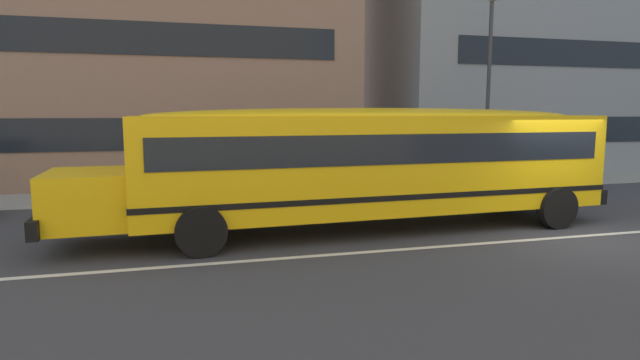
% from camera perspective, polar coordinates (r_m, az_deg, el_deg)
% --- Properties ---
extents(ground_plane, '(400.00, 400.00, 0.00)m').
position_cam_1_polar(ground_plane, '(12.56, 26.63, -5.58)').
color(ground_plane, '#38383D').
extents(sidewalk_far, '(120.00, 3.00, 0.01)m').
position_cam_1_polar(sidewalk_far, '(19.22, 10.48, -0.59)').
color(sidewalk_far, gray).
rests_on(sidewalk_far, ground_plane).
extents(lane_centreline, '(110.00, 0.16, 0.01)m').
position_cam_1_polar(lane_centreline, '(12.56, 26.63, -5.57)').
color(lane_centreline, silver).
rests_on(lane_centreline, ground_plane).
extents(school_bus, '(12.43, 2.98, 2.76)m').
position_cam_1_polar(school_bus, '(11.69, 5.17, 2.43)').
color(school_bus, yellow).
rests_on(school_bus, ground_plane).
extents(street_lamp, '(0.44, 0.44, 6.80)m').
position_cam_1_polar(street_lamp, '(19.68, 18.18, 11.93)').
color(street_lamp, '#38383D').
rests_on(street_lamp, ground_plane).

